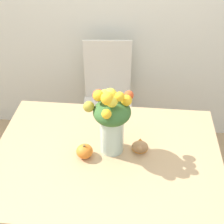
# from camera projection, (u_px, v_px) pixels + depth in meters

# --- Properties ---
(dining_table) EXTENTS (1.38, 1.00, 0.74)m
(dining_table) POSITION_uv_depth(u_px,v_px,m) (106.00, 165.00, 1.92)
(dining_table) COLOR tan
(dining_table) RESTS_ON ground_plane
(flower_vase) EXTENTS (0.28, 0.23, 0.44)m
(flower_vase) POSITION_uv_depth(u_px,v_px,m) (111.00, 120.00, 1.78)
(flower_vase) COLOR #B2CCBC
(flower_vase) RESTS_ON dining_table
(pumpkin) EXTENTS (0.10, 0.10, 0.09)m
(pumpkin) POSITION_uv_depth(u_px,v_px,m) (85.00, 151.00, 1.84)
(pumpkin) COLOR orange
(pumpkin) RESTS_ON dining_table
(turkey_figurine) EXTENTS (0.10, 0.13, 0.08)m
(turkey_figurine) POSITION_uv_depth(u_px,v_px,m) (140.00, 145.00, 1.88)
(turkey_figurine) COLOR #A87A4C
(turkey_figurine) RESTS_ON dining_table
(dining_chair_near_window) EXTENTS (0.45, 0.45, 1.02)m
(dining_chair_near_window) POSITION_uv_depth(u_px,v_px,m) (107.00, 100.00, 2.70)
(dining_chair_near_window) COLOR silver
(dining_chair_near_window) RESTS_ON ground_plane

